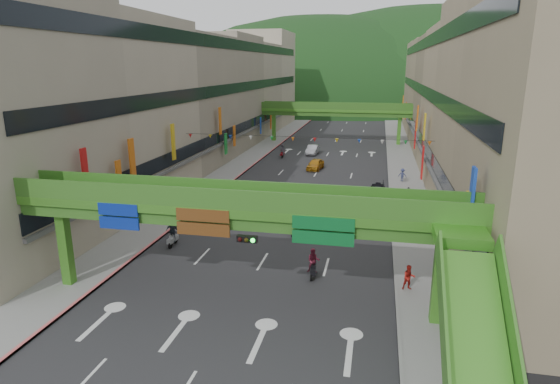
% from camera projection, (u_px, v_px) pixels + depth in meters
% --- Properties ---
extents(ground, '(320.00, 320.00, 0.00)m').
position_uv_depth(ground, '(200.00, 365.00, 21.60)').
color(ground, black).
rests_on(ground, ground).
extents(road_slab, '(18.00, 140.00, 0.02)m').
position_uv_depth(road_slab, '(325.00, 159.00, 68.82)').
color(road_slab, '#28282B').
rests_on(road_slab, ground).
extents(sidewalk_left, '(4.00, 140.00, 0.15)m').
position_uv_depth(sidewalk_left, '(253.00, 156.00, 70.98)').
color(sidewalk_left, gray).
rests_on(sidewalk_left, ground).
extents(sidewalk_right, '(4.00, 140.00, 0.15)m').
position_uv_depth(sidewalk_right, '(402.00, 162.00, 66.62)').
color(sidewalk_right, gray).
rests_on(sidewalk_right, ground).
extents(curb_left, '(0.20, 140.00, 0.18)m').
position_uv_depth(curb_left, '(265.00, 156.00, 70.60)').
color(curb_left, '#CC5959').
rests_on(curb_left, ground).
extents(curb_right, '(0.20, 140.00, 0.18)m').
position_uv_depth(curb_right, '(388.00, 161.00, 66.99)').
color(curb_right, gray).
rests_on(curb_right, ground).
extents(building_row_left, '(12.80, 95.00, 19.00)m').
position_uv_depth(building_row_left, '(200.00, 92.00, 70.09)').
color(building_row_left, '#9E937F').
rests_on(building_row_left, ground).
extents(building_row_right, '(12.80, 95.00, 19.00)m').
position_uv_depth(building_row_right, '(467.00, 95.00, 62.58)').
color(building_row_right, gray).
rests_on(building_row_right, ground).
extents(overpass_near, '(28.00, 12.27, 7.10)m').
position_uv_depth(overpass_near, '(249.00, 223.00, 25.13)').
color(overpass_near, '#4C9E2D').
rests_on(overpass_near, ground).
extents(overpass_far, '(28.00, 2.20, 7.10)m').
position_uv_depth(overpass_far, '(335.00, 112.00, 81.57)').
color(overpass_far, '#4C9E2D').
rests_on(overpass_far, ground).
extents(hill_left, '(168.00, 140.00, 112.00)m').
position_uv_depth(hill_left, '(319.00, 102.00, 175.67)').
color(hill_left, '#1C4419').
rests_on(hill_left, ground).
extents(hill_right, '(208.00, 176.00, 128.00)m').
position_uv_depth(hill_right, '(425.00, 100.00, 186.62)').
color(hill_right, '#1C4419').
rests_on(hill_right, ground).
extents(bunting_string, '(26.00, 0.36, 0.47)m').
position_uv_depth(bunting_string, '(304.00, 139.00, 48.37)').
color(bunting_string, black).
rests_on(bunting_string, ground).
extents(scooter_rider_near, '(0.61, 1.60, 1.94)m').
position_uv_depth(scooter_rider_near, '(294.00, 225.00, 37.88)').
color(scooter_rider_near, black).
rests_on(scooter_rider_near, ground).
extents(scooter_rider_mid, '(0.86, 1.60, 1.99)m').
position_uv_depth(scooter_rider_mid, '(313.00, 263.00, 30.26)').
color(scooter_rider_mid, black).
rests_on(scooter_rider_mid, ground).
extents(scooter_rider_left, '(1.05, 1.60, 2.10)m').
position_uv_depth(scooter_rider_left, '(172.00, 233.00, 35.51)').
color(scooter_rider_left, '#929299').
rests_on(scooter_rider_left, ground).
extents(scooter_rider_far, '(0.88, 1.60, 2.04)m').
position_uv_depth(scooter_rider_far, '(282.00, 151.00, 69.64)').
color(scooter_rider_far, maroon).
rests_on(scooter_rider_far, ground).
extents(parked_scooter_row, '(1.60, 9.35, 1.08)m').
position_uv_depth(parked_scooter_row, '(378.00, 196.00, 47.58)').
color(parked_scooter_row, black).
rests_on(parked_scooter_row, ground).
extents(car_silver, '(1.76, 4.45, 1.44)m').
position_uv_depth(car_silver, '(313.00, 150.00, 72.38)').
color(car_silver, '#B2B2BA').
rests_on(car_silver, ground).
extents(car_yellow, '(2.19, 4.32, 1.41)m').
position_uv_depth(car_yellow, '(315.00, 164.00, 61.78)').
color(car_yellow, orange).
rests_on(car_yellow, ground).
extents(pedestrian_red, '(0.88, 0.76, 1.57)m').
position_uv_depth(pedestrian_red, '(409.00, 280.00, 28.39)').
color(pedestrian_red, '#AB1D16').
rests_on(pedestrian_red, ground).
extents(pedestrian_dark, '(0.97, 0.50, 1.60)m').
position_uv_depth(pedestrian_dark, '(408.00, 196.00, 46.39)').
color(pedestrian_dark, '#222028').
rests_on(pedestrian_dark, ground).
extents(pedestrian_blue, '(0.82, 0.65, 1.53)m').
position_uv_depth(pedestrian_blue, '(402.00, 176.00, 54.97)').
color(pedestrian_blue, navy).
rests_on(pedestrian_blue, ground).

